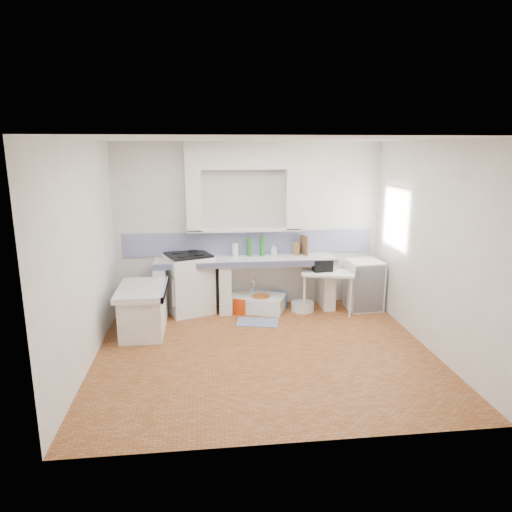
{
  "coord_description": "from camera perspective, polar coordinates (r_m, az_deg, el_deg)",
  "views": [
    {
      "loc": [
        -0.78,
        -5.76,
        2.71
      ],
      "look_at": [
        0.0,
        1.0,
        1.1
      ],
      "focal_mm": 32.51,
      "sensor_mm": 36.0,
      "label": 1
    }
  ],
  "objects": [
    {
      "name": "fridge",
      "position": [
        8.1,
        13.11,
        -3.45
      ],
      "size": [
        0.58,
        0.58,
        0.84
      ],
      "primitive_type": "cube",
      "rotation": [
        0.0,
        0.0,
        0.07
      ],
      "color": "white",
      "rests_on": "ground"
    },
    {
      "name": "rug",
      "position": [
        7.39,
        0.2,
        -8.15
      ],
      "size": [
        0.72,
        0.51,
        0.01
      ],
      "primitive_type": "cube",
      "rotation": [
        0.0,
        0.0,
        -0.22
      ],
      "color": "navy",
      "rests_on": "ground"
    },
    {
      "name": "counter_slab",
      "position": [
        7.72,
        -1.34,
        -0.57
      ],
      "size": [
        3.0,
        0.6,
        0.08
      ],
      "primitive_type": "cube",
      "color": "white",
      "rests_on": "ground"
    },
    {
      "name": "wall_right",
      "position": [
        6.64,
        20.73,
        1.06
      ],
      "size": [
        0.0,
        4.5,
        4.5
      ],
      "primitive_type": "plane",
      "rotation": [
        1.57,
        0.0,
        -1.57
      ],
      "color": "white",
      "rests_on": "ground"
    },
    {
      "name": "soap_bottle",
      "position": [
        7.89,
        2.22,
        0.82
      ],
      "size": [
        0.11,
        0.12,
        0.21
      ],
      "primitive_type": "imported",
      "rotation": [
        0.0,
        0.0,
        -0.22
      ],
      "color": "white",
      "rests_on": "counter_slab"
    },
    {
      "name": "black_bag",
      "position": [
        7.72,
        8.19,
        -1.17
      ],
      "size": [
        0.33,
        0.21,
        0.2
      ],
      "primitive_type": "cube",
      "rotation": [
        0.0,
        0.0,
        0.1
      ],
      "color": "black",
      "rests_on": "side_table"
    },
    {
      "name": "peninsula_lip",
      "position": [
        6.99,
        -11.15,
        -4.0
      ],
      "size": [
        0.04,
        1.1,
        0.1
      ],
      "primitive_type": "cube",
      "color": "navy",
      "rests_on": "ground"
    },
    {
      "name": "bucket_orange",
      "position": [
        7.82,
        0.61,
        -5.9
      ],
      "size": [
        0.35,
        0.35,
        0.28
      ],
      "primitive_type": "cylinder",
      "rotation": [
        0.0,
        0.0,
        0.21
      ],
      "color": "#CA601B",
      "rests_on": "ground"
    },
    {
      "name": "wall_front",
      "position": [
        4.06,
        4.9,
        -5.57
      ],
      "size": [
        4.5,
        0.0,
        4.5
      ],
      "primitive_type": "plane",
      "rotation": [
        -1.57,
        0.0,
        0.0
      ],
      "color": "white",
      "rests_on": "ground"
    },
    {
      "name": "green_bottle_a",
      "position": [
        7.82,
        -0.88,
        1.13
      ],
      "size": [
        0.07,
        0.07,
        0.32
      ],
      "primitive_type": "cylinder",
      "rotation": [
        0.0,
        0.0,
        0.01
      ],
      "color": "#236E22",
      "rests_on": "counter_slab"
    },
    {
      "name": "counter_lip",
      "position": [
        7.45,
        -1.14,
        -1.08
      ],
      "size": [
        3.0,
        0.04,
        0.1
      ],
      "primitive_type": "cube",
      "color": "navy",
      "rests_on": "ground"
    },
    {
      "name": "counter_pier_left",
      "position": [
        7.84,
        -11.59,
        -4.03
      ],
      "size": [
        0.2,
        0.55,
        0.82
      ],
      "primitive_type": "cube",
      "color": "white",
      "rests_on": "ground"
    },
    {
      "name": "stove",
      "position": [
        7.79,
        -8.23,
        -3.42
      ],
      "size": [
        0.87,
        0.86,
        0.97
      ],
      "primitive_type": "cube",
      "rotation": [
        0.0,
        0.0,
        0.36
      ],
      "color": "white",
      "rests_on": "ground"
    },
    {
      "name": "wall_left",
      "position": [
        6.09,
        -20.38,
        0.04
      ],
      "size": [
        0.0,
        4.5,
        4.5
      ],
      "primitive_type": "plane",
      "rotation": [
        1.57,
        0.0,
        1.57
      ],
      "color": "white",
      "rests_on": "ground"
    },
    {
      "name": "sink",
      "position": [
        7.9,
        -0.12,
        -5.85
      ],
      "size": [
        1.1,
        0.86,
        0.23
      ],
      "primitive_type": "cube",
      "rotation": [
        0.0,
        0.0,
        -0.39
      ],
      "color": "white",
      "rests_on": "ground"
    },
    {
      "name": "bucket_red",
      "position": [
        7.79,
        -1.9,
        -6.03
      ],
      "size": [
        0.35,
        0.35,
        0.26
      ],
      "primitive_type": "cylinder",
      "rotation": [
        0.0,
        0.0,
        -0.28
      ],
      "color": "red",
      "rests_on": "ground"
    },
    {
      "name": "knife_block",
      "position": [
        7.95,
        4.98,
        0.94
      ],
      "size": [
        0.14,
        0.12,
        0.23
      ],
      "primitive_type": "cube",
      "rotation": [
        0.0,
        0.0,
        -0.3
      ],
      "color": "brown",
      "rests_on": "counter_slab"
    },
    {
      "name": "cutting_board",
      "position": [
        7.97,
        5.96,
        1.34
      ],
      "size": [
        0.09,
        0.24,
        0.33
      ],
      "primitive_type": "cube",
      "rotation": [
        0.0,
        0.0,
        0.29
      ],
      "color": "brown",
      "rests_on": "counter_slab"
    },
    {
      "name": "lace_valance",
      "position": [
        7.64,
        17.21,
        7.24
      ],
      "size": [
        0.01,
        0.84,
        0.24
      ],
      "primitive_type": "cube",
      "color": "white",
      "rests_on": "ground"
    },
    {
      "name": "wall_back",
      "position": [
        7.91,
        -0.83,
        3.77
      ],
      "size": [
        4.5,
        0.0,
        4.5
      ],
      "primitive_type": "plane",
      "rotation": [
        1.57,
        0.0,
        0.0
      ],
      "color": "white",
      "rests_on": "ground"
    },
    {
      "name": "counter_pier_right",
      "position": [
        8.08,
        8.63,
        -3.39
      ],
      "size": [
        0.2,
        0.55,
        0.82
      ],
      "primitive_type": "cube",
      "color": "white",
      "rests_on": "ground"
    },
    {
      "name": "water_bottle_b",
      "position": [
        8.1,
        1.16,
        -5.19
      ],
      "size": [
        0.09,
        0.09,
        0.28
      ],
      "primitive_type": "cylinder",
      "rotation": [
        0.0,
        0.0,
        -0.2
      ],
      "color": "silver",
      "rests_on": "ground"
    },
    {
      "name": "ceiling",
      "position": [
        5.81,
        1.17,
        14.2
      ],
      "size": [
        4.5,
        4.5,
        0.0
      ],
      "primitive_type": "plane",
      "rotation": [
        3.14,
        0.0,
        0.0
      ],
      "color": "white",
      "rests_on": "ground"
    },
    {
      "name": "paper_towel",
      "position": [
        7.82,
        -2.61,
        0.74
      ],
      "size": [
        0.14,
        0.14,
        0.22
      ],
      "primitive_type": "cylinder",
      "rotation": [
        0.0,
        0.0,
        -0.39
      ],
      "color": "white",
      "rests_on": "counter_slab"
    },
    {
      "name": "backsplash",
      "position": [
        7.95,
        -0.82,
        1.62
      ],
      "size": [
        4.27,
        0.03,
        0.4
      ],
      "primitive_type": "cube",
      "color": "navy",
      "rests_on": "ground"
    },
    {
      "name": "alcove_mass",
      "position": [
        7.67,
        -1.53,
        12.3
      ],
      "size": [
        1.9,
        0.25,
        0.45
      ],
      "primitive_type": "cube",
      "color": "white",
      "rests_on": "ground"
    },
    {
      "name": "counter_pier_mid",
      "position": [
        7.81,
        -3.88,
        -3.84
      ],
      "size": [
        0.2,
        0.55,
        0.82
      ],
      "primitive_type": "cube",
      "color": "white",
      "rests_on": "ground"
    },
    {
      "name": "water_bottle_a",
      "position": [
        8.07,
        -0.42,
        -5.05
      ],
      "size": [
        0.09,
        0.09,
        0.34
      ],
      "primitive_type": "cylinder",
      "rotation": [
        0.0,
        0.0,
        0.0
      ],
      "color": "silver",
      "rests_on": "ground"
    },
    {
      "name": "peninsula_base",
      "position": [
        7.14,
        -13.68,
        -6.73
      ],
      "size": [
        0.6,
        1.0,
        0.62
      ],
      "primitive_type": "cube",
      "color": "white",
      "rests_on": "ground"
    },
    {
      "name": "bucket_blue",
      "position": [
        8.03,
        2.85,
        -5.44
      ],
      "size": [
        0.31,
        0.31,
        0.26
      ],
      "primitive_type": "cylinder",
      "rotation": [
        0.0,
        0.0,
        0.11
      ],
      "color": "#3878CD",
      "rests_on": "ground"
    },
    {
      "name": "window_frame",
      "position": [
        7.74,
        18.0,
        4.42
      ],
      "size": [
        0.35,
        0.86,
        1.06
      ],
      "primitive_type": "cube",
      "color": "#3C2413",
      "rests_on": "ground"
    },
    {
      "name": "floor",
      "position": [
        6.41,
        1.05,
        -11.69
      ],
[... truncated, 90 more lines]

